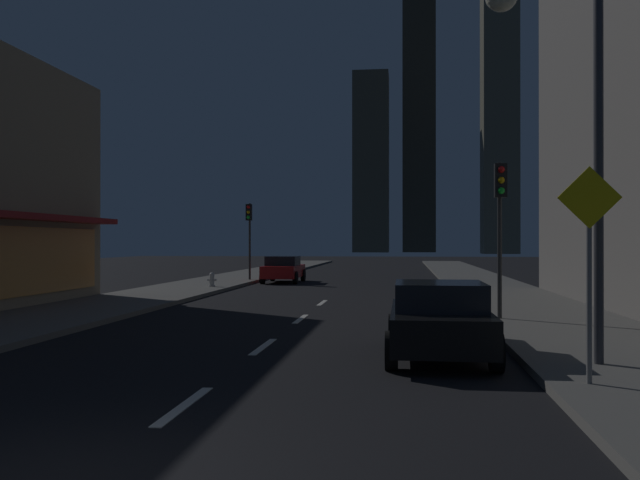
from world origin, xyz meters
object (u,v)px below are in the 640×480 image
(traffic_light_near_right, at_px, (500,205))
(fire_hydrant_far_left, at_px, (212,280))
(street_lamp_right, at_px, (548,74))
(traffic_light_far_left, at_px, (249,224))
(pedestrian_crossing_sign, at_px, (589,255))
(car_parked_near, at_px, (439,319))
(car_parked_far, at_px, (283,269))

(traffic_light_near_right, bearing_deg, fire_hydrant_far_left, 133.48)
(fire_hydrant_far_left, relative_size, traffic_light_near_right, 0.16)
(traffic_light_near_right, distance_m, street_lamp_right, 6.94)
(street_lamp_right, bearing_deg, traffic_light_far_left, 113.82)
(traffic_light_near_right, relative_size, pedestrian_crossing_sign, 1.33)
(fire_hydrant_far_left, distance_m, pedestrian_crossing_sign, 23.49)
(fire_hydrant_far_left, distance_m, traffic_light_near_right, 16.79)
(car_parked_near, xyz_separation_m, street_lamp_right, (1.78, -1.13, 4.33))
(traffic_light_near_right, distance_m, pedestrian_crossing_sign, 8.48)
(car_parked_near, bearing_deg, traffic_light_near_right, 71.11)
(traffic_light_far_left, distance_m, pedestrian_crossing_sign, 28.62)
(car_parked_far, height_order, traffic_light_far_left, traffic_light_far_left)
(street_lamp_right, bearing_deg, car_parked_near, 147.53)
(car_parked_near, distance_m, fire_hydrant_far_left, 19.98)
(traffic_light_far_left, bearing_deg, fire_hydrant_far_left, -93.86)
(car_parked_near, relative_size, traffic_light_far_left, 1.01)
(car_parked_far, bearing_deg, pedestrian_crossing_sign, -70.79)
(traffic_light_far_left, relative_size, street_lamp_right, 0.64)
(car_parked_far, relative_size, fire_hydrant_far_left, 6.48)
(fire_hydrant_far_left, xyz_separation_m, traffic_light_far_left, (0.40, 5.93, 2.74))
(traffic_light_far_left, bearing_deg, car_parked_far, 1.41)
(traffic_light_near_right, xyz_separation_m, traffic_light_far_left, (-11.00, 17.96, 0.00))
(car_parked_near, height_order, traffic_light_far_left, traffic_light_far_left)
(car_parked_far, distance_m, street_lamp_right, 26.62)
(car_parked_near, xyz_separation_m, fire_hydrant_far_left, (-9.50, 17.57, -0.29))
(car_parked_far, height_order, fire_hydrant_far_left, car_parked_far)
(pedestrian_crossing_sign, bearing_deg, traffic_light_near_right, 90.68)
(car_parked_far, bearing_deg, car_parked_near, -73.00)
(traffic_light_far_left, bearing_deg, street_lamp_right, -66.18)
(traffic_light_near_right, relative_size, street_lamp_right, 0.64)
(fire_hydrant_far_left, height_order, street_lamp_right, street_lamp_right)
(traffic_light_near_right, bearing_deg, car_parked_far, 116.82)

